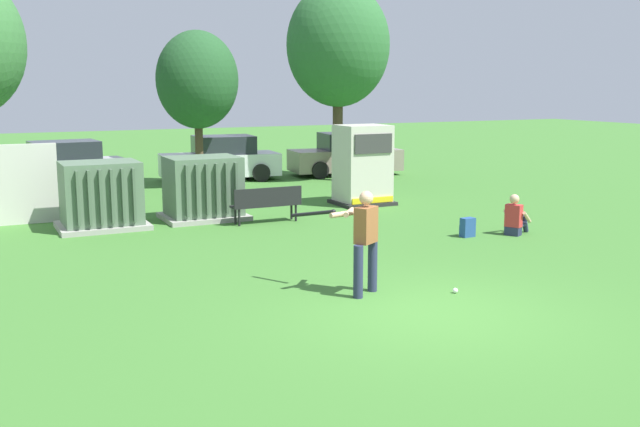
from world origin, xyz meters
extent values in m
plane|color=#3D752D|center=(0.00, 0.00, 0.00)|extent=(96.00, 96.00, 0.00)
cube|color=#9E9B93|center=(-3.33, 9.10, 0.06)|extent=(2.10, 1.70, 0.12)
cube|color=#567056|center=(-3.33, 9.10, 0.87)|extent=(1.80, 1.40, 1.50)
cube|color=#495F49|center=(-3.97, 8.34, 0.87)|extent=(0.06, 0.12, 1.27)
cube|color=#495F49|center=(-3.71, 8.34, 0.87)|extent=(0.06, 0.12, 1.27)
cube|color=#495F49|center=(-3.46, 8.34, 0.87)|extent=(0.06, 0.12, 1.27)
cube|color=#495F49|center=(-3.20, 8.34, 0.87)|extent=(0.06, 0.12, 1.27)
cube|color=#495F49|center=(-2.95, 8.34, 0.87)|extent=(0.06, 0.12, 1.27)
cube|color=#495F49|center=(-2.69, 8.34, 0.87)|extent=(0.06, 0.12, 1.27)
cube|color=#9E9B93|center=(-0.74, 9.22, 0.06)|extent=(2.10, 1.70, 0.12)
cube|color=#567056|center=(-0.74, 9.22, 0.87)|extent=(1.80, 1.40, 1.50)
cube|color=#495F49|center=(-1.38, 8.46, 0.87)|extent=(0.06, 0.12, 1.27)
cube|color=#495F49|center=(-1.12, 8.46, 0.87)|extent=(0.06, 0.12, 1.27)
cube|color=#495F49|center=(-0.87, 8.46, 0.87)|extent=(0.06, 0.12, 1.27)
cube|color=#495F49|center=(-0.61, 8.46, 0.87)|extent=(0.06, 0.12, 1.27)
cube|color=#495F49|center=(-0.36, 8.46, 0.87)|extent=(0.06, 0.12, 1.27)
cube|color=#495F49|center=(-0.10, 8.46, 0.87)|extent=(0.06, 0.12, 1.27)
cube|color=#262626|center=(4.13, 9.50, 0.05)|extent=(1.60, 1.40, 0.10)
cube|color=beige|center=(4.13, 9.50, 1.20)|extent=(1.40, 1.20, 2.20)
cube|color=#383838|center=(4.13, 8.88, 1.81)|extent=(1.19, 0.04, 0.55)
cube|color=yellow|center=(4.13, 8.88, 0.20)|extent=(1.33, 0.04, 0.16)
cube|color=black|center=(0.51, 8.00, 0.45)|extent=(1.80, 0.40, 0.05)
cube|color=black|center=(0.51, 7.82, 0.70)|extent=(1.80, 0.04, 0.44)
cylinder|color=black|center=(-0.25, 8.14, 0.21)|extent=(0.06, 0.06, 0.42)
cylinder|color=black|center=(1.28, 8.14, 0.21)|extent=(0.06, 0.06, 0.42)
cylinder|color=black|center=(-0.25, 7.86, 0.21)|extent=(0.06, 0.06, 0.42)
cylinder|color=black|center=(1.28, 7.86, 0.21)|extent=(0.06, 0.06, 0.42)
cylinder|color=#282D4C|center=(-0.60, 1.16, 0.44)|extent=(0.16, 0.16, 0.88)
cylinder|color=#282D4C|center=(-0.19, 1.41, 0.44)|extent=(0.16, 0.16, 0.88)
cube|color=brown|center=(-0.40, 1.29, 1.18)|extent=(0.47, 0.41, 0.60)
sphere|color=tan|center=(-0.40, 1.29, 1.62)|extent=(0.23, 0.23, 0.23)
cylinder|color=tan|center=(-0.67, 1.56, 1.34)|extent=(0.55, 0.20, 0.09)
cylinder|color=tan|center=(-0.51, 1.66, 1.34)|extent=(0.41, 0.47, 0.09)
cylinder|color=black|center=(-0.94, 2.19, 1.27)|extent=(0.49, 0.76, 0.21)
sphere|color=black|center=(-0.72, 1.83, 1.34)|extent=(0.08, 0.08, 0.08)
sphere|color=white|center=(0.99, 0.69, 0.04)|extent=(0.09, 0.09, 0.09)
cube|color=#282D4C|center=(5.08, 4.04, 0.10)|extent=(0.37, 0.41, 0.20)
cube|color=red|center=(5.08, 4.04, 0.46)|extent=(0.36, 0.42, 0.52)
sphere|color=#DBAD89|center=(5.08, 4.04, 0.85)|extent=(0.22, 0.22, 0.22)
cylinder|color=#282D4C|center=(5.24, 4.23, 0.22)|extent=(0.46, 0.32, 0.13)
cylinder|color=#282D4C|center=(5.44, 4.33, 0.23)|extent=(0.32, 0.24, 0.46)
cylinder|color=#282D4C|center=(5.33, 4.05, 0.22)|extent=(0.46, 0.32, 0.13)
cylinder|color=#282D4C|center=(5.53, 4.15, 0.23)|extent=(0.32, 0.24, 0.46)
cylinder|color=#DBAD89|center=(5.18, 4.34, 0.42)|extent=(0.41, 0.26, 0.32)
cylinder|color=#DBAD89|center=(5.38, 3.93, 0.42)|extent=(0.41, 0.26, 0.32)
cube|color=#264C8C|center=(4.02, 4.35, 0.22)|extent=(0.34, 0.23, 0.44)
cube|color=navy|center=(4.01, 4.48, 0.15)|extent=(0.23, 0.08, 0.22)
cylinder|color=#4C3828|center=(0.94, 15.12, 1.11)|extent=(0.27, 0.27, 2.22)
ellipsoid|color=#235128|center=(0.94, 15.12, 3.60)|extent=(2.74, 2.74, 3.25)
cylinder|color=#4C3828|center=(5.97, 14.62, 1.49)|extent=(0.37, 0.37, 2.98)
ellipsoid|color=#2D6633|center=(5.97, 14.62, 4.82)|extent=(3.66, 3.66, 4.35)
cube|color=#B2B2B7|center=(-3.42, 16.29, 0.58)|extent=(4.32, 2.03, 0.80)
cube|color=#262B33|center=(-3.27, 16.30, 1.30)|extent=(2.22, 1.72, 0.64)
cylinder|color=black|center=(-4.65, 15.34, 0.32)|extent=(0.66, 0.27, 0.64)
cylinder|color=black|center=(-4.78, 17.03, 0.32)|extent=(0.66, 0.27, 0.64)
cylinder|color=black|center=(-2.05, 15.55, 0.32)|extent=(0.66, 0.27, 0.64)
cylinder|color=black|center=(-2.19, 17.24, 0.32)|extent=(0.66, 0.27, 0.64)
cube|color=silver|center=(2.10, 16.46, 0.58)|extent=(4.34, 2.10, 0.80)
cube|color=#262B33|center=(2.25, 16.44, 1.30)|extent=(2.24, 1.76, 0.64)
cylinder|color=black|center=(0.72, 15.74, 0.32)|extent=(0.66, 0.28, 0.64)
cylinder|color=black|center=(0.89, 17.43, 0.32)|extent=(0.66, 0.28, 0.64)
cylinder|color=black|center=(3.31, 15.49, 0.32)|extent=(0.66, 0.28, 0.64)
cylinder|color=black|center=(3.48, 17.18, 0.32)|extent=(0.66, 0.28, 0.64)
cube|color=gray|center=(6.97, 15.94, 0.58)|extent=(4.39, 2.24, 0.80)
cube|color=#262B33|center=(7.12, 15.92, 1.30)|extent=(2.29, 1.82, 0.64)
cylinder|color=black|center=(5.57, 15.26, 0.32)|extent=(0.66, 0.30, 0.64)
cylinder|color=black|center=(5.79, 16.95, 0.32)|extent=(0.66, 0.30, 0.64)
cylinder|color=black|center=(8.15, 14.92, 0.32)|extent=(0.66, 0.30, 0.64)
cylinder|color=black|center=(8.37, 16.61, 0.32)|extent=(0.66, 0.30, 0.64)
camera|label=1|loc=(-6.24, -8.99, 3.45)|focal=41.20mm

